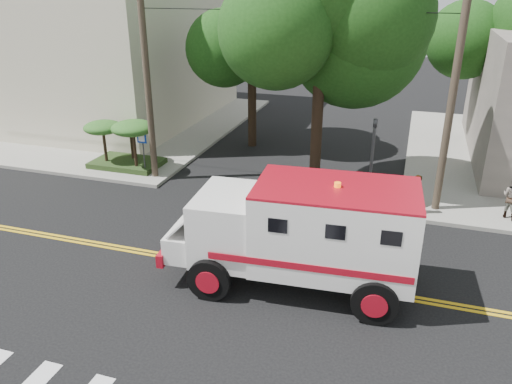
% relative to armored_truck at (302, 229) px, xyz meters
% --- Properties ---
extents(ground, '(100.00, 100.00, 0.00)m').
position_rel_armored_truck_xyz_m(ground, '(-2.48, 0.27, -1.81)').
color(ground, black).
rests_on(ground, ground).
extents(sidewalk_nw, '(17.00, 17.00, 0.15)m').
position_rel_armored_truck_xyz_m(sidewalk_nw, '(-15.98, 13.77, -1.74)').
color(sidewalk_nw, gray).
rests_on(sidewalk_nw, ground).
extents(building_left, '(16.00, 14.00, 10.00)m').
position_rel_armored_truck_xyz_m(building_left, '(-17.98, 15.27, 3.34)').
color(building_left, beige).
rests_on(building_left, sidewalk_nw).
extents(utility_pole_left, '(0.28, 0.28, 9.00)m').
position_rel_armored_truck_xyz_m(utility_pole_left, '(-8.08, 6.27, 2.69)').
color(utility_pole_left, '#382D23').
rests_on(utility_pole_left, ground).
extents(utility_pole_right, '(0.28, 0.28, 9.00)m').
position_rel_armored_truck_xyz_m(utility_pole_right, '(3.82, 6.47, 2.69)').
color(utility_pole_right, '#382D23').
rests_on(utility_pole_right, ground).
extents(tree_main, '(6.08, 5.70, 9.85)m').
position_rel_armored_truck_xyz_m(tree_main, '(-0.55, 6.48, 5.39)').
color(tree_main, black).
rests_on(tree_main, ground).
extents(tree_left, '(4.48, 4.20, 7.70)m').
position_rel_armored_truck_xyz_m(tree_left, '(-5.16, 12.06, 3.92)').
color(tree_left, black).
rests_on(tree_left, ground).
extents(tree_right, '(4.80, 4.50, 8.20)m').
position_rel_armored_truck_xyz_m(tree_right, '(6.36, 16.04, 4.28)').
color(tree_right, black).
rests_on(tree_right, ground).
extents(traffic_signal, '(0.15, 0.18, 3.60)m').
position_rel_armored_truck_xyz_m(traffic_signal, '(1.32, 5.87, 0.41)').
color(traffic_signal, '#3F3F42').
rests_on(traffic_signal, ground).
extents(accessibility_sign, '(0.45, 0.10, 2.02)m').
position_rel_armored_truck_xyz_m(accessibility_sign, '(-8.68, 6.45, -0.45)').
color(accessibility_sign, '#3F3F42').
rests_on(accessibility_sign, ground).
extents(palm_planter, '(3.52, 2.63, 2.36)m').
position_rel_armored_truck_xyz_m(palm_planter, '(-9.92, 6.90, -0.17)').
color(palm_planter, '#1E3314').
rests_on(palm_planter, sidewalk_nw).
extents(armored_truck, '(7.16, 3.23, 3.18)m').
position_rel_armored_truck_xyz_m(armored_truck, '(0.00, 0.00, 0.00)').
color(armored_truck, white).
rests_on(armored_truck, ground).
extents(pedestrian_a, '(0.65, 0.65, 1.52)m').
position_rel_armored_truck_xyz_m(pedestrian_a, '(3.02, 5.77, -0.90)').
color(pedestrian_a, gray).
rests_on(pedestrian_a, sidewalk_ne).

